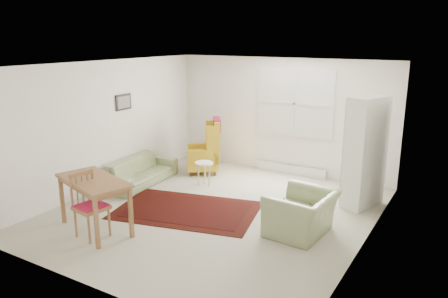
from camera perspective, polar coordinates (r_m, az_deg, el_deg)
The scene contains 10 objects.
room at distance 7.40m, azimuth -0.23°, elevation 1.38°, with size 5.04×5.54×2.51m.
rug at distance 7.69m, azimuth -4.87°, elevation -7.90°, with size 2.41×1.55×0.02m, color black, non-canonical shape.
sofa at distance 9.06m, azimuth -10.93°, elevation -2.25°, with size 1.80×0.70×0.73m, color #879664.
armchair at distance 6.78m, azimuth 10.09°, elevation -7.78°, with size 1.01×0.89×0.79m, color #879664.
wingback_chair at distance 9.57m, azimuth -2.83°, elevation 0.43°, with size 0.70×0.74×1.22m, color gold, non-canonical shape.
coffee_table at distance 7.34m, azimuth 10.22°, elevation -7.68°, with size 0.48×0.48×0.39m, color #472715, non-canonical shape.
stool at distance 8.84m, azimuth -2.61°, elevation -3.23°, with size 0.36×0.36×0.49m, color white, non-canonical shape.
cabinet at distance 7.97m, azimuth 18.01°, elevation -0.44°, with size 0.41×0.78×1.96m, color white, non-canonical shape.
desk at distance 7.08m, azimuth -16.49°, elevation -7.00°, with size 1.31×0.66×0.83m, color olive, non-canonical shape.
desk_chair at distance 6.84m, azimuth -16.96°, elevation -7.11°, with size 0.43×0.43×0.99m, color olive, non-canonical shape.
Camera 1 is at (3.73, -5.96, 2.95)m, focal length 35.00 mm.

